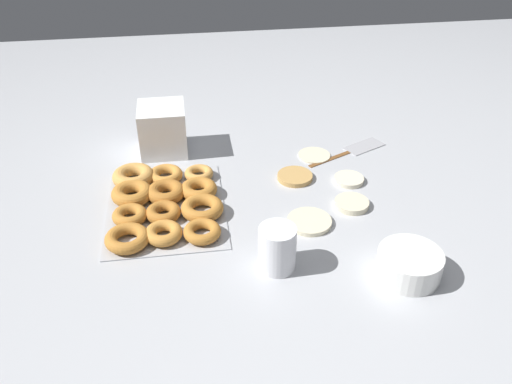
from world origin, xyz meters
The scene contains 11 objects.
ground_plane centered at (0.00, 0.00, 0.00)m, with size 3.00×3.00×0.00m, color #B2B5BA.
pancake_0 centered at (0.09, 0.01, 0.01)m, with size 0.11×0.11×0.01m, color beige.
pancake_1 centered at (-0.09, 0.16, 0.01)m, with size 0.08×0.08×0.01m, color beige.
pancake_2 centered at (0.03, 0.14, 0.01)m, with size 0.09×0.09×0.02m, color beige.
pancake_3 centered at (-0.25, 0.10, 0.00)m, with size 0.10×0.10×0.01m, color beige.
pancake_4 centered at (-0.13, 0.02, 0.01)m, with size 0.10×0.10×0.01m, color tan.
donut_tray centered at (-0.04, -0.36, 0.02)m, with size 0.39×0.31×0.04m.
batter_bowl centered at (0.30, 0.18, 0.03)m, with size 0.14×0.14×0.06m.
container_stack centered at (-0.35, -0.35, 0.07)m, with size 0.15×0.14×0.15m.
paper_cup centered at (0.23, -0.10, 0.05)m, with size 0.09×0.09×0.11m.
spatula centered at (-0.27, 0.24, 0.00)m, with size 0.16×0.27×0.01m.
Camera 1 is at (1.15, -0.28, 0.83)m, focal length 38.00 mm.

